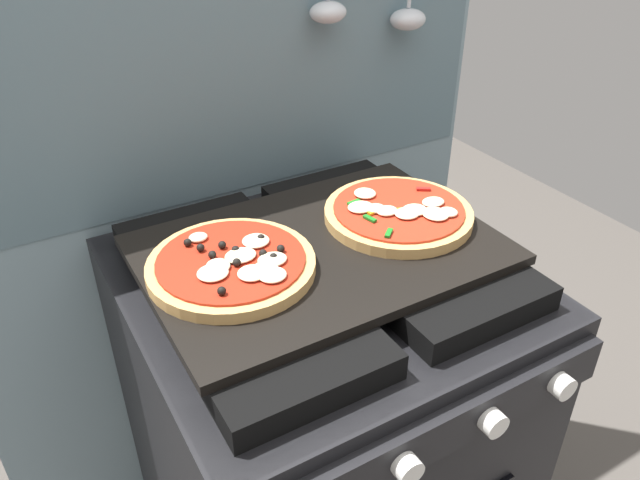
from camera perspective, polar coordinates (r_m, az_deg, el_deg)
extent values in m
cube|color=#7A939E|center=(1.29, -7.54, 1.19)|extent=(1.10, 0.03, 1.55)
cube|color=slate|center=(1.13, -8.59, 17.34)|extent=(1.08, 0.00, 0.56)
ellipsoid|color=silver|center=(1.17, 0.74, 20.29)|extent=(0.07, 0.06, 0.04)
ellipsoid|color=silver|center=(1.28, 8.11, 19.53)|extent=(0.07, 0.06, 0.04)
cube|color=black|center=(1.29, 0.00, -19.02)|extent=(0.60, 0.60, 0.86)
cube|color=black|center=(0.99, 0.00, -3.52)|extent=(0.59, 0.59, 0.01)
cube|color=black|center=(0.93, -7.51, -4.74)|extent=(0.24, 0.51, 0.04)
cube|color=black|center=(1.04, 6.65, -0.07)|extent=(0.24, 0.51, 0.04)
cube|color=black|center=(0.85, 11.16, -17.15)|extent=(0.58, 0.02, 0.07)
cylinder|color=silver|center=(0.80, 8.11, -20.20)|extent=(0.04, 0.02, 0.04)
cylinder|color=silver|center=(0.87, 15.73, -15.98)|extent=(0.04, 0.02, 0.04)
cylinder|color=silver|center=(0.95, 21.49, -12.48)|extent=(0.04, 0.02, 0.04)
cube|color=black|center=(0.96, 0.00, -0.91)|extent=(0.54, 0.38, 0.02)
cylinder|color=tan|center=(0.90, -8.18, -2.38)|extent=(0.25, 0.25, 0.02)
cylinder|color=#AD2614|center=(0.90, -8.24, -1.80)|extent=(0.22, 0.22, 0.00)
ellipsoid|color=beige|center=(0.86, -9.88, -3.01)|extent=(0.04, 0.04, 0.01)
ellipsoid|color=beige|center=(0.90, -7.38, -1.39)|extent=(0.05, 0.04, 0.01)
ellipsoid|color=beige|center=(0.85, -4.42, -3.23)|extent=(0.04, 0.04, 0.01)
ellipsoid|color=beige|center=(0.95, -11.20, 0.25)|extent=(0.03, 0.03, 0.01)
ellipsoid|color=beige|center=(0.93, -5.96, -0.07)|extent=(0.04, 0.04, 0.01)
ellipsoid|color=beige|center=(0.86, -5.12, -2.72)|extent=(0.04, 0.04, 0.01)
ellipsoid|color=beige|center=(0.88, -9.39, -2.36)|extent=(0.03, 0.04, 0.01)
ellipsoid|color=beige|center=(0.86, -6.32, -3.05)|extent=(0.04, 0.04, 0.01)
ellipsoid|color=beige|center=(0.88, -4.43, -1.81)|extent=(0.04, 0.04, 0.01)
sphere|color=black|center=(0.90, -3.65, -0.79)|extent=(0.01, 0.01, 0.01)
sphere|color=black|center=(0.88, -7.71, -2.06)|extent=(0.01, 0.01, 0.01)
sphere|color=black|center=(0.90, -7.81, -0.89)|extent=(0.01, 0.01, 0.01)
sphere|color=black|center=(0.89, -5.29, -1.23)|extent=(0.01, 0.01, 0.01)
sphere|color=black|center=(0.88, -4.32, -1.59)|extent=(0.01, 0.01, 0.01)
sphere|color=black|center=(0.83, -9.08, -4.66)|extent=(0.01, 0.01, 0.01)
sphere|color=black|center=(0.92, -9.03, -0.45)|extent=(0.01, 0.01, 0.01)
sphere|color=black|center=(0.93, -12.14, -0.22)|extent=(0.01, 0.01, 0.01)
sphere|color=black|center=(0.93, -5.48, 0.18)|extent=(0.01, 0.01, 0.01)
sphere|color=black|center=(0.92, -10.98, -0.70)|extent=(0.01, 0.01, 0.01)
sphere|color=black|center=(0.90, -9.92, -1.34)|extent=(0.01, 0.01, 0.01)
cylinder|color=tan|center=(1.03, 7.24, 2.38)|extent=(0.25, 0.25, 0.02)
cylinder|color=#B72D19|center=(1.03, 7.28, 2.92)|extent=(0.22, 0.22, 0.00)
ellipsoid|color=beige|center=(1.05, 4.18, 4.33)|extent=(0.04, 0.04, 0.01)
ellipsoid|color=beige|center=(1.02, 11.77, 2.55)|extent=(0.03, 0.03, 0.01)
ellipsoid|color=beige|center=(1.01, 5.16, 2.93)|extent=(0.03, 0.03, 0.01)
ellipsoid|color=beige|center=(1.01, 10.62, 2.39)|extent=(0.04, 0.05, 0.01)
ellipsoid|color=beige|center=(1.01, 6.07, 2.80)|extent=(0.04, 0.03, 0.01)
ellipsoid|color=beige|center=(1.01, 3.77, 3.06)|extent=(0.04, 0.04, 0.01)
ellipsoid|color=beige|center=(1.00, 8.04, 2.45)|extent=(0.04, 0.04, 0.01)
ellipsoid|color=beige|center=(1.04, 10.42, 3.48)|extent=(0.04, 0.03, 0.01)
ellipsoid|color=beige|center=(1.01, 8.73, 2.77)|extent=(0.04, 0.04, 0.01)
cube|color=#19721E|center=(1.04, 10.70, 3.48)|extent=(0.02, 0.02, 0.00)
cube|color=gold|center=(1.00, 5.04, 2.63)|extent=(0.02, 0.01, 0.00)
cube|color=gold|center=(1.01, 7.10, 2.74)|extent=(0.03, 0.01, 0.00)
cube|color=red|center=(1.08, 9.54, 4.69)|extent=(0.02, 0.02, 0.00)
cube|color=#19721E|center=(1.03, 3.15, 3.50)|extent=(0.02, 0.01, 0.00)
cube|color=#19721E|center=(0.95, 6.37, 0.65)|extent=(0.02, 0.02, 0.00)
cube|color=#19721E|center=(0.98, 4.62, 2.00)|extent=(0.01, 0.03, 0.00)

